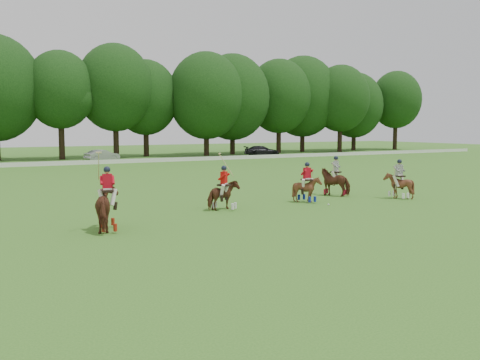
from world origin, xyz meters
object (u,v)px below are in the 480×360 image
car_right (262,151)px  polo_stripe_a (336,181)px  car_mid (102,155)px  polo_red_a (108,207)px  polo_stripe_b (399,185)px  polo_red_c (307,188)px  polo_ball (328,205)px  polo_red_b (224,195)px

car_right → polo_stripe_a: polo_stripe_a is taller
car_right → car_mid: bearing=105.8°
car_mid → polo_red_a: bearing=148.8°
car_mid → polo_stripe_b: (5.93, -39.38, 0.11)m
polo_stripe_b → polo_red_a: bearing=-176.0°
polo_red_c → polo_ball: size_ratio=23.42×
car_right → polo_stripe_b: size_ratio=2.16×
polo_ball → car_mid: bearing=91.3°
car_right → polo_ball: car_right is taller
polo_red_a → polo_ball: size_ratio=33.34×
polo_red_b → polo_ball: 5.46m
polo_red_a → polo_stripe_a: polo_red_a is taller
polo_red_c → polo_stripe_a: size_ratio=0.93×
polo_stripe_a → polo_ball: 4.08m
car_right → polo_red_c: polo_red_c is taller
car_right → polo_red_c: bearing=167.3°
car_mid → polo_red_b: bearing=156.9°
car_right → polo_red_c: (-20.70, -38.09, 0.06)m
polo_red_b → polo_stripe_a: (8.05, 1.56, 0.08)m
polo_red_b → polo_ball: bearing=-13.9°
car_mid → polo_red_c: size_ratio=1.87×
polo_red_b → polo_stripe_a: 8.20m
polo_red_c → polo_stripe_a: 3.38m
car_mid → polo_red_c: (0.63, -38.09, 0.09)m
polo_stripe_b → car_right: bearing=68.6°
car_right → polo_red_b: 46.06m
car_right → polo_stripe_b: 42.28m
car_right → polo_ball: size_ratio=52.06×
car_right → polo_red_a: 51.55m
polo_red_a → polo_red_c: 11.43m
polo_stripe_a → polo_stripe_b: 3.50m
polo_red_c → polo_ball: 1.63m
car_right → polo_red_c: size_ratio=2.22×
car_right → polo_ball: bearing=168.5°
car_mid → polo_red_b: (-4.34, -38.24, 0.09)m
polo_red_b → car_mid: bearing=83.5°
polo_red_b → polo_red_a: bearing=-159.8°
polo_stripe_b → polo_ball: size_ratio=24.05×
polo_red_a → polo_red_c: size_ratio=1.42×
polo_red_a → polo_red_c: polo_red_a is taller
car_right → polo_stripe_b: polo_stripe_b is taller
polo_red_a → polo_ball: 11.52m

